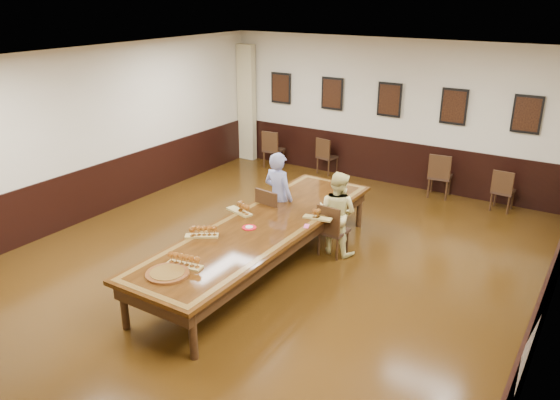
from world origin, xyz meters
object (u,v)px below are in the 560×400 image
Objects in this scene: spare_chair_b at (328,155)px; person_woman at (337,213)px; spare_chair_c at (440,175)px; carved_platter at (167,274)px; chair_woman at (334,229)px; conference_table at (263,233)px; spare_chair_d at (503,190)px; spare_chair_a at (274,149)px; person_man at (278,197)px; chair_man at (274,215)px.

person_woman is at bearing 129.89° from spare_chair_b.
carved_platter is (-1.47, -6.66, 0.29)m from spare_chair_c.
spare_chair_c is at bearing -172.68° from spare_chair_b.
conference_table is (-0.70, -1.05, 0.16)m from chair_woman.
spare_chair_c is at bearing -2.29° from spare_chair_d.
chair_woman reaches higher than carved_platter.
chair_woman is 4.94m from spare_chair_a.
person_man is 2.72× the size of carved_platter.
chair_man reaches higher than spare_chair_b.
spare_chair_a is 5.42m from spare_chair_d.
conference_table is (-1.34, -4.70, 0.13)m from spare_chair_c.
person_woman is (-1.94, -3.45, 0.28)m from spare_chair_d.
carved_platter is at bearing -93.85° from conference_table.
person_man is (-1.08, -0.01, 0.35)m from chair_woman.
person_man reaches higher than spare_chair_a.
person_man is (0.01, 0.11, 0.30)m from chair_man.
conference_table is (0.38, -1.05, -0.19)m from person_man.
chair_man is 1.07× the size of spare_chair_a.
spare_chair_c is 1.64× the size of carved_platter.
spare_chair_d is at bearing -122.08° from chair_man.
person_woman reaches higher than carved_platter.
spare_chair_b is 0.55× the size of person_man.
spare_chair_d is 7.13m from carved_platter.
person_woman is at bearing 72.93° from spare_chair_c.
person_man reaches higher than chair_woman.
chair_man reaches higher than spare_chair_a.
person_woman is (1.08, 0.10, -0.09)m from person_man.
spare_chair_a reaches higher than spare_chair_b.
person_woman is (1.10, 0.21, 0.21)m from chair_man.
spare_chair_a reaches higher than conference_table.
carved_platter is at bearing 102.37° from person_man.
chair_man is 2.92m from carved_platter.
conference_table is 8.54× the size of carved_platter.
spare_chair_b is 0.91× the size of spare_chair_c.
spare_chair_b is at bearing 100.67° from carved_platter.
spare_chair_a is 7.05m from carved_platter.
chair_woman is 0.57× the size of person_man.
spare_chair_b is 4.06m from spare_chair_d.
chair_woman is at bearing 56.55° from conference_table.
spare_chair_d is at bearing -116.28° from person_woman.
person_man reaches higher than person_woman.
person_man reaches higher than spare_chair_d.
spare_chair_b is 3.94m from person_man.
spare_chair_c reaches higher than chair_woman.
chair_man is at bearing 95.22° from carved_platter.
chair_man reaches higher than carved_platter.
chair_man is at bearing 112.77° from conference_table.
spare_chair_b is at bearing -67.78° from chair_man.
spare_chair_a is at bearing -41.50° from person_woman.
chair_woman is 1.54× the size of carved_platter.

